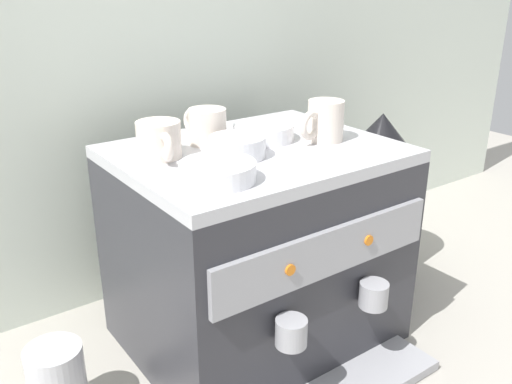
{
  "coord_description": "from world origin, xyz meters",
  "views": [
    {
      "loc": [
        -0.62,
        -0.85,
        0.76
      ],
      "look_at": [
        0.0,
        0.0,
        0.34
      ],
      "focal_mm": 38.95,
      "sensor_mm": 36.0,
      "label": 1
    }
  ],
  "objects": [
    {
      "name": "ground_plane",
      "position": [
        0.0,
        0.0,
        0.0
      ],
      "size": [
        4.0,
        4.0,
        0.0
      ],
      "primitive_type": "plane",
      "color": "#9E998E"
    },
    {
      "name": "tiled_backsplash_wall",
      "position": [
        0.0,
        0.35,
        0.56
      ],
      "size": [
        2.8,
        0.03,
        1.11
      ],
      "primitive_type": "cube",
      "color": "silver",
      "rests_on": "ground_plane"
    },
    {
      "name": "espresso_machine",
      "position": [
        0.0,
        -0.0,
        0.22
      ],
      "size": [
        0.54,
        0.54,
        0.44
      ],
      "color": "#2D2D33",
      "rests_on": "ground_plane"
    },
    {
      "name": "ceramic_cup_0",
      "position": [
        -0.06,
        0.09,
        0.47
      ],
      "size": [
        0.08,
        0.12,
        0.07
      ],
      "color": "beige",
      "rests_on": "espresso_machine"
    },
    {
      "name": "ceramic_cup_1",
      "position": [
        0.14,
        -0.04,
        0.48
      ],
      "size": [
        0.12,
        0.07,
        0.08
      ],
      "color": "beige",
      "rests_on": "espresso_machine"
    },
    {
      "name": "ceramic_cup_2",
      "position": [
        -0.18,
        0.05,
        0.47
      ],
      "size": [
        0.08,
        0.12,
        0.07
      ],
      "color": "beige",
      "rests_on": "espresso_machine"
    },
    {
      "name": "ceramic_bowl_0",
      "position": [
        0.05,
        0.04,
        0.45
      ],
      "size": [
        0.13,
        0.13,
        0.03
      ],
      "color": "white",
      "rests_on": "espresso_machine"
    },
    {
      "name": "ceramic_bowl_1",
      "position": [
        -0.06,
        -0.02,
        0.46
      ],
      "size": [
        0.11,
        0.11,
        0.04
      ],
      "color": "white",
      "rests_on": "espresso_machine"
    },
    {
      "name": "ceramic_bowl_2",
      "position": [
        -0.16,
        -0.11,
        0.45
      ],
      "size": [
        0.13,
        0.13,
        0.03
      ],
      "color": "white",
      "rests_on": "espresso_machine"
    },
    {
      "name": "coffee_grinder",
      "position": [
        0.43,
        0.05,
        0.21
      ],
      "size": [
        0.19,
        0.19,
        0.44
      ],
      "color": "black",
      "rests_on": "ground_plane"
    },
    {
      "name": "milk_pitcher",
      "position": [
        -0.44,
        0.0,
        0.08
      ],
      "size": [
        0.1,
        0.1,
        0.15
      ],
      "primitive_type": "cylinder",
      "color": "#B7B7BC",
      "rests_on": "ground_plane"
    }
  ]
}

